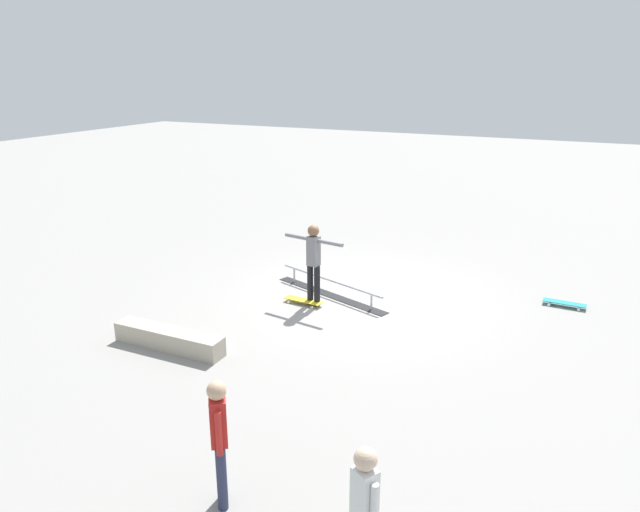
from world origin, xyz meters
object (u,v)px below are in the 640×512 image
at_px(grind_rail, 331,288).
at_px(bystander_red_shirt, 219,437).
at_px(loose_skateboard_teal, 564,303).
at_px(skateboard_main, 303,301).
at_px(skater_main, 314,259).
at_px(skate_ledge, 169,339).

xyz_separation_m(grind_rail, bystander_red_shirt, (-1.48, 6.00, 0.69)).
bearing_deg(bystander_red_shirt, loose_skateboard_teal, 122.80).
xyz_separation_m(grind_rail, skateboard_main, (0.29, 0.66, -0.08)).
xyz_separation_m(grind_rail, skater_main, (0.09, 0.59, 0.80)).
bearing_deg(grind_rail, skate_ledge, 85.38).
relative_size(skateboard_main, loose_skateboard_teal, 1.01).
height_order(grind_rail, bystander_red_shirt, bystander_red_shirt).
height_order(skater_main, bystander_red_shirt, skater_main).
relative_size(grind_rail, skater_main, 1.72).
distance_m(skateboard_main, bystander_red_shirt, 5.69).
distance_m(grind_rail, skate_ledge, 3.63).
bearing_deg(skateboard_main, bystander_red_shirt, -66.90).
bearing_deg(loose_skateboard_teal, bystander_red_shirt, -109.62).
bearing_deg(bystander_red_shirt, skateboard_main, 162.52).
bearing_deg(skate_ledge, skater_main, -116.26).
bearing_deg(skateboard_main, grind_rail, 70.64).
relative_size(skate_ledge, skater_main, 1.24).
bearing_deg(skate_ledge, loose_skateboard_teal, -140.71).
distance_m(skate_ledge, skater_main, 3.15).
relative_size(grind_rail, bystander_red_shirt, 1.88).
bearing_deg(skate_ledge, skateboard_main, -113.28).
xyz_separation_m(skate_ledge, skateboard_main, (-1.15, -2.67, -0.09)).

